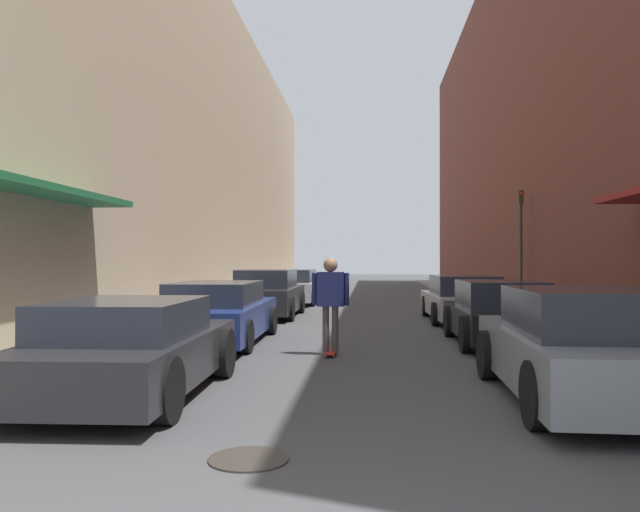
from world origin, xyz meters
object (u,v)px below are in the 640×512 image
Objects in this scene: parked_car_left_0 at (131,349)px; manhole_cover at (249,459)px; parked_car_left_2 at (268,294)px; traffic_light at (521,236)px; parked_car_left_3 at (294,287)px; skateboarder at (330,295)px; parked_car_right_1 at (499,314)px; parked_car_left_1 at (218,313)px; parked_car_right_0 at (585,347)px; parked_car_right_2 at (463,299)px.

manhole_cover is (1.97, -2.32, -0.60)m from parked_car_left_0.
traffic_light is (8.10, 2.68, 1.82)m from parked_car_left_2.
parked_car_left_3 is 13.11m from skateboarder.
manhole_cover is at bearing -115.85° from parked_car_right_1.
parked_car_left_1 is 1.21× the size of parked_car_right_1.
parked_car_left_3 reaches higher than parked_car_left_1.
parked_car_left_1 is 2.88m from skateboarder.
parked_car_left_3 is 1.14× the size of parked_car_right_1.
parked_car_left_0 is 3.10m from manhole_cover.
parked_car_left_1 is (-0.13, 5.07, 0.01)m from parked_car_left_0.
parked_car_left_1 is 5.83m from parked_car_left_2.
parked_car_left_3 is at bearing 108.81° from parked_car_right_0.
skateboarder reaches higher than parked_car_left_0.
traffic_light reaches higher than parked_car_left_1.
parked_car_right_0 is 1.11× the size of parked_car_right_1.
parked_car_right_2 is (-0.01, 4.85, -0.01)m from parked_car_right_1.
manhole_cover is 0.18× the size of traffic_light.
parked_car_left_0 is at bearing -89.71° from parked_car_left_2.
parked_car_right_1 is (5.63, 5.24, 0.02)m from parked_car_left_0.
parked_car_left_3 is at bearing 95.83° from manhole_cover.
skateboarder is 0.45× the size of traffic_light.
parked_car_right_1 is at bearing 64.15° from manhole_cover.
manhole_cover is at bearing -81.31° from parked_car_left_2.
parked_car_right_2 is at bearing -8.14° from parked_car_left_2.
skateboarder is at bearing 57.44° from parked_car_left_0.
parked_car_left_2 is (-0.05, 10.90, 0.08)m from parked_car_left_0.
parked_car_left_0 is 11.55m from parked_car_right_2.
parked_car_left_2 is at bearing -161.70° from traffic_light.
parked_car_left_0 is at bearing 130.25° from manhole_cover.
skateboarder is 11.59m from traffic_light.
parked_car_right_1 is at bearing -63.66° from parked_car_left_3.
parked_car_left_0 reaches higher than manhole_cover.
parked_car_left_0 is 10.90m from parked_car_left_2.
parked_car_left_2 reaches higher than manhole_cover.
parked_car_right_0 is at bearing 33.98° from manhole_cover.
skateboarder reaches higher than parked_car_left_1.
skateboarder is (2.43, -1.46, 0.47)m from parked_car_left_1.
parked_car_left_3 is at bearing 99.92° from skateboarder.
parked_car_left_3 is 12.59m from parked_car_right_1.
parked_car_right_1 is (5.58, -11.28, -0.02)m from parked_car_left_3.
skateboarder is 6.04m from manhole_cover.
parked_car_left_0 is 0.97× the size of parked_car_right_0.
parked_car_right_1 is at bearing 89.93° from parked_car_right_0.
parked_car_left_0 is 7.69m from parked_car_right_1.
parked_car_left_0 is 15.90m from traffic_light.
skateboarder reaches higher than parked_car_right_0.
parked_car_left_0 is 0.93× the size of parked_car_right_2.
traffic_light reaches higher than parked_car_left_2.
parked_car_right_2 is 4.65m from traffic_light.
parked_car_left_1 is 6.81× the size of manhole_cover.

